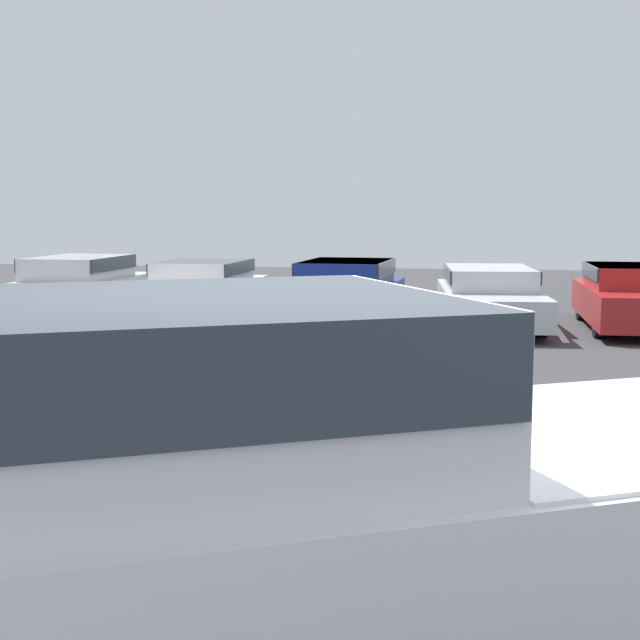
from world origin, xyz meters
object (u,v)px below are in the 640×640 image
Objects in this scene: parked_sedan_d at (489,295)px; parked_sedan_e at (635,295)px; pickup_truck at (270,520)px; parked_sedan_c at (346,290)px; parked_sedan_a at (78,285)px; parked_sedan_b at (203,288)px.

parked_sedan_d is 2.69m from parked_sedan_e.
parked_sedan_d is at bearing 57.10° from pickup_truck.
pickup_truck is 1.32× the size of parked_sedan_e.
parked_sedan_c is at bearing 68.65° from pickup_truck.
parked_sedan_a is 8.46m from parked_sedan_d.
parked_sedan_b reaches higher than parked_sedan_d.
parked_sedan_c is (2.96, -0.08, 0.02)m from parked_sedan_b.
parked_sedan_a is 1.04× the size of parked_sedan_b.
parked_sedan_a reaches higher than parked_sedan_c.
parked_sedan_e is (2.69, 0.08, 0.03)m from parked_sedan_d.
parked_sedan_e is at bearing 87.10° from parked_sedan_d.
parked_sedan_a is at bearing -95.23° from parked_sedan_d.
parked_sedan_d is at bearing -88.30° from parked_sedan_e.
pickup_truck is 13.89m from parked_sedan_c.
pickup_truck is 15.66m from parked_sedan_a.
parked_sedan_b is at bearing 90.77° from parked_sedan_a.
parked_sedan_b is 0.96× the size of parked_sedan_c.
parked_sedan_c is at bearing 89.73° from parked_sedan_a.
parked_sedan_d is (8.46, -0.11, -0.05)m from parked_sedan_a.
parked_sedan_a is at bearing -90.06° from parked_sedan_e.
parked_sedan_a is at bearing 89.69° from pickup_truck.
parked_sedan_b is 0.89× the size of parked_sedan_d.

